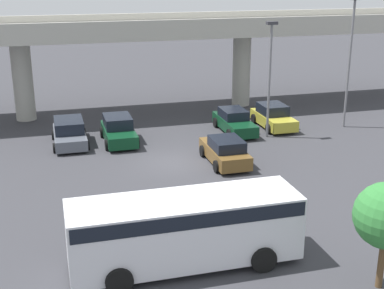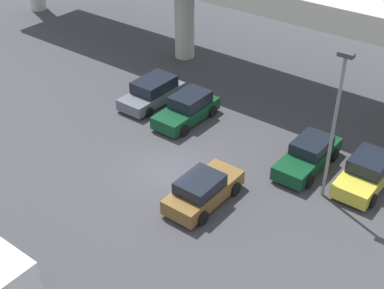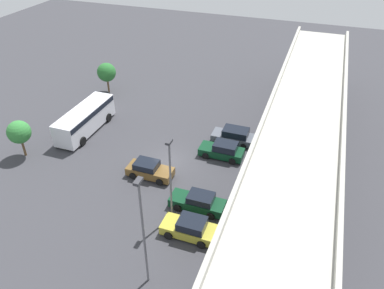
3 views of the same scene
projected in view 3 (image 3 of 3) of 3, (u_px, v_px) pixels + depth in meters
The scene contains 12 objects.
ground_plane at pixel (169, 161), 37.83m from camera, with size 110.17×110.17×0.00m, color #38383D.
highway_overpass at pixel (301, 133), 31.13m from camera, with size 52.87×6.53×7.38m.
parked_car_0 at pixel (234, 136), 40.43m from camera, with size 2.22×4.54×1.60m.
parked_car_1 at pixel (223, 150), 38.09m from camera, with size 2.13×4.51×1.68m.
parked_car_2 at pixel (149, 170), 35.47m from camera, with size 2.10×4.41×1.57m.
parked_car_3 at pixel (198, 202), 31.79m from camera, with size 2.01×4.75×1.56m.
parked_car_4 at pixel (190, 228), 29.27m from camera, with size 2.12×4.35×1.64m.
shuttle_bus at pixel (85, 118), 41.81m from camera, with size 8.74×2.80×2.75m.
lamp_post_near_aisle at pixel (170, 175), 28.80m from camera, with size 0.70×0.35×7.65m.
lamp_post_mid_lot at pixel (143, 227), 23.30m from camera, with size 0.70×0.35×9.03m.
tree_front_left at pixel (107, 72), 49.57m from camera, with size 2.48×2.48×4.06m.
tree_front_centre at pixel (19, 132), 37.17m from camera, with size 2.33×2.33×3.98m.
Camera 3 is at (27.90, 12.41, 22.51)m, focal length 35.00 mm.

